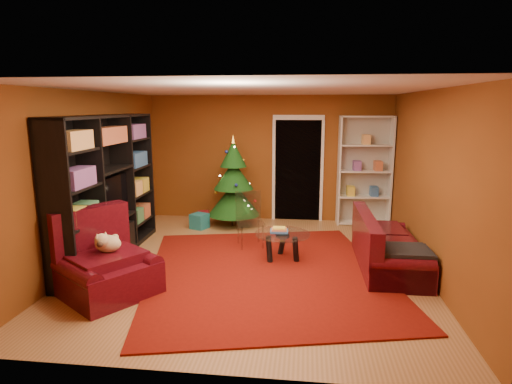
# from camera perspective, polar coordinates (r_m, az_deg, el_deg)

# --- Properties ---
(floor) EXTENTS (5.00, 5.50, 0.05)m
(floor) POSITION_cam_1_polar(r_m,az_deg,el_deg) (6.62, -0.41, -9.85)
(floor) COLOR #9A673C
(floor) RESTS_ON ground
(ceiling) EXTENTS (5.00, 5.50, 0.05)m
(ceiling) POSITION_cam_1_polar(r_m,az_deg,el_deg) (6.18, -0.45, 13.73)
(ceiling) COLOR silver
(ceiling) RESTS_ON wall_back
(wall_back) EXTENTS (5.00, 0.05, 2.60)m
(wall_back) POSITION_cam_1_polar(r_m,az_deg,el_deg) (8.99, 1.78, 4.51)
(wall_back) COLOR brown
(wall_back) RESTS_ON ground
(wall_left) EXTENTS (0.05, 5.50, 2.60)m
(wall_left) POSITION_cam_1_polar(r_m,az_deg,el_deg) (7.03, -21.30, 1.84)
(wall_left) COLOR brown
(wall_left) RESTS_ON ground
(wall_right) EXTENTS (0.05, 5.50, 2.60)m
(wall_right) POSITION_cam_1_polar(r_m,az_deg,el_deg) (6.46, 22.40, 0.97)
(wall_right) COLOR brown
(wall_right) RESTS_ON ground
(doorway) EXTENTS (1.06, 0.60, 2.16)m
(doorway) POSITION_cam_1_polar(r_m,az_deg,el_deg) (8.95, 5.58, 2.81)
(doorway) COLOR black
(doorway) RESTS_ON floor
(rug) EXTENTS (4.10, 4.52, 0.02)m
(rug) POSITION_cam_1_polar(r_m,az_deg,el_deg) (6.28, 1.38, -10.68)
(rug) COLOR maroon
(rug) RESTS_ON floor
(media_unit) EXTENTS (0.49, 2.93, 2.24)m
(media_unit) POSITION_cam_1_polar(r_m,az_deg,el_deg) (7.00, -19.19, 0.44)
(media_unit) COLOR black
(media_unit) RESTS_ON floor
(christmas_tree) EXTENTS (1.26, 1.26, 1.84)m
(christmas_tree) POSITION_cam_1_polar(r_m,az_deg,el_deg) (8.52, -3.01, 1.35)
(christmas_tree) COLOR #0F3C10
(christmas_tree) RESTS_ON floor
(gift_box_teal) EXTENTS (0.39, 0.39, 0.29)m
(gift_box_teal) POSITION_cam_1_polar(r_m,az_deg,el_deg) (8.52, -7.55, -3.87)
(gift_box_teal) COLOR #1A7483
(gift_box_teal) RESTS_ON floor
(gift_box_red) EXTENTS (0.28, 0.28, 0.23)m
(gift_box_red) POSITION_cam_1_polar(r_m,az_deg,el_deg) (8.99, -7.03, -3.28)
(gift_box_red) COLOR maroon
(gift_box_red) RESTS_ON floor
(white_bookshelf) EXTENTS (1.06, 0.43, 2.25)m
(white_bookshelf) POSITION_cam_1_polar(r_m,az_deg,el_deg) (8.86, 14.27, 2.72)
(white_bookshelf) COLOR white
(white_bookshelf) RESTS_ON floor
(armchair) EXTENTS (1.57, 1.57, 0.88)m
(armchair) POSITION_cam_1_polar(r_m,az_deg,el_deg) (5.79, -19.20, -8.76)
(armchair) COLOR #400811
(armchair) RESTS_ON rug
(dog) EXTENTS (0.48, 0.50, 0.29)m
(dog) POSITION_cam_1_polar(r_m,az_deg,el_deg) (5.78, -19.14, -6.52)
(dog) COLOR beige
(dog) RESTS_ON armchair
(sofa) EXTENTS (0.87, 1.91, 0.82)m
(sofa) POSITION_cam_1_polar(r_m,az_deg,el_deg) (6.65, 17.36, -6.33)
(sofa) COLOR #400811
(sofa) RESTS_ON rug
(coffee_table) EXTENTS (0.90, 0.90, 0.54)m
(coffee_table) POSITION_cam_1_polar(r_m,az_deg,el_deg) (6.73, 3.54, -7.24)
(coffee_table) COLOR gray
(coffee_table) RESTS_ON rug
(acrylic_chair) EXTENTS (0.57, 0.59, 0.86)m
(acrylic_chair) POSITION_cam_1_polar(r_m,az_deg,el_deg) (7.26, -0.76, -4.16)
(acrylic_chair) COLOR #66605B
(acrylic_chair) RESTS_ON rug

